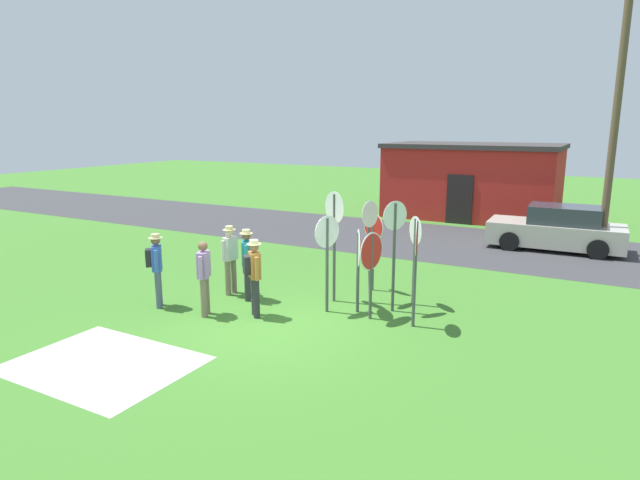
# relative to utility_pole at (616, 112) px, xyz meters

# --- Properties ---
(ground_plane) EXTENTS (80.00, 80.00, 0.00)m
(ground_plane) POSITION_rel_utility_pole_xyz_m (-6.09, -10.82, -4.56)
(ground_plane) COLOR #3D7528
(street_asphalt) EXTENTS (60.00, 6.40, 0.01)m
(street_asphalt) POSITION_rel_utility_pole_xyz_m (-6.09, -0.73, -4.55)
(street_asphalt) COLOR #38383A
(street_asphalt) RESTS_ON ground
(concrete_path) EXTENTS (3.20, 2.40, 0.01)m
(concrete_path) POSITION_rel_utility_pole_xyz_m (-7.49, -13.68, -4.56)
(concrete_path) COLOR #ADAAA3
(concrete_path) RESTS_ON ground
(building_background) EXTENTS (7.54, 4.65, 3.33)m
(building_background) POSITION_rel_utility_pole_xyz_m (-5.54, 5.37, -2.89)
(building_background) COLOR #B2231E
(building_background) RESTS_ON ground
(utility_pole) EXTENTS (1.80, 0.24, 8.75)m
(utility_pole) POSITION_rel_utility_pole_xyz_m (0.00, 0.00, 0.00)
(utility_pole) COLOR brown
(utility_pole) RESTS_ON ground
(parked_car_on_street) EXTENTS (4.35, 2.12, 1.51)m
(parked_car_on_street) POSITION_rel_utility_pole_xyz_m (-1.37, -0.07, -3.87)
(parked_car_on_street) COLOR #B7B2A3
(parked_car_on_street) RESTS_ON ground
(stop_sign_rear_left) EXTENTS (0.47, 0.50, 2.12)m
(stop_sign_rear_left) POSITION_rel_utility_pole_xyz_m (-3.73, -7.92, -3.13)
(stop_sign_rear_left) COLOR #474C4C
(stop_sign_rear_left) RESTS_ON ground
(stop_sign_leaning_left) EXTENTS (0.24, 0.73, 2.31)m
(stop_sign_leaning_left) POSITION_rel_utility_pole_xyz_m (-3.26, -9.26, -2.98)
(stop_sign_leaning_left) COLOR #474C4C
(stop_sign_leaning_left) RESTS_ON ground
(stop_sign_nearest) EXTENTS (0.20, 0.61, 2.45)m
(stop_sign_nearest) POSITION_rel_utility_pole_xyz_m (-4.73, -8.27, -2.94)
(stop_sign_nearest) COLOR #474C4C
(stop_sign_nearest) RESTS_ON ground
(stop_sign_low_front) EXTENTS (0.64, 0.30, 2.02)m
(stop_sign_low_front) POSITION_rel_utility_pole_xyz_m (-5.03, -7.33, -3.20)
(stop_sign_low_front) COLOR #474C4C
(stop_sign_low_front) RESTS_ON ground
(stop_sign_center_cluster) EXTENTS (0.67, 0.36, 2.66)m
(stop_sign_center_cluster) POSITION_rel_utility_pole_xyz_m (-5.49, -8.58, -2.74)
(stop_sign_center_cluster) COLOR #474C4C
(stop_sign_center_cluster) RESTS_ON ground
(stop_sign_rear_right) EXTENTS (0.34, 0.58, 2.54)m
(stop_sign_rear_right) POSITION_rel_utility_pole_xyz_m (-3.99, -8.57, -2.86)
(stop_sign_rear_right) COLOR #474C4C
(stop_sign_rear_right) RESTS_ON ground
(stop_sign_tallest) EXTENTS (0.16, 0.82, 1.93)m
(stop_sign_tallest) POSITION_rel_utility_pole_xyz_m (-4.24, -9.27, -3.25)
(stop_sign_tallest) COLOR #474C4C
(stop_sign_tallest) RESTS_ON ground
(stop_sign_far_back) EXTENTS (0.42, 0.73, 1.91)m
(stop_sign_far_back) POSITION_rel_utility_pole_xyz_m (-4.66, -9.02, -3.26)
(stop_sign_far_back) COLOR #474C4C
(stop_sign_far_back) RESTS_ON ground
(stop_sign_leaning_right) EXTENTS (0.25, 0.69, 2.22)m
(stop_sign_leaning_right) POSITION_rel_utility_pole_xyz_m (-5.29, -9.33, -3.05)
(stop_sign_leaning_right) COLOR #474C4C
(stop_sign_leaning_right) RESTS_ON ground
(person_with_sunhat) EXTENTS (0.38, 0.49, 1.74)m
(person_with_sunhat) POSITION_rel_utility_pole_xyz_m (-7.38, -9.49, -3.57)
(person_with_sunhat) COLOR #2D2D33
(person_with_sunhat) RESTS_ON ground
(person_on_left) EXTENTS (0.48, 0.47, 1.74)m
(person_on_left) POSITION_rel_utility_pole_xyz_m (-6.55, -10.37, -3.55)
(person_on_left) COLOR #2D2D33
(person_on_left) RESTS_ON ground
(person_near_signs) EXTENTS (0.31, 0.57, 1.74)m
(person_near_signs) POSITION_rel_utility_pole_xyz_m (-8.02, -9.33, -3.57)
(person_near_signs) COLOR #7A6B56
(person_near_signs) RESTS_ON ground
(person_holding_notes) EXTENTS (0.47, 0.48, 1.74)m
(person_holding_notes) POSITION_rel_utility_pole_xyz_m (-8.90, -10.93, -3.55)
(person_holding_notes) COLOR #4C5670
(person_holding_notes) RESTS_ON ground
(person_in_blue) EXTENTS (0.35, 0.52, 1.69)m
(person_in_blue) POSITION_rel_utility_pole_xyz_m (-7.55, -10.84, -3.61)
(person_in_blue) COLOR #7A6B56
(person_in_blue) RESTS_ON ground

